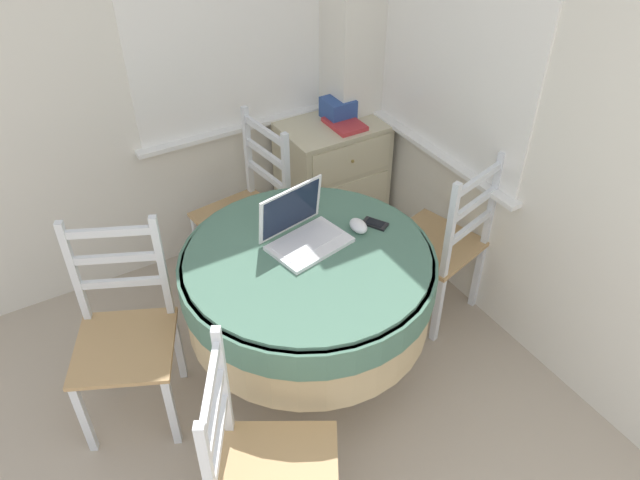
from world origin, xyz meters
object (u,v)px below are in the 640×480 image
Objects in this scene: dining_chair_near_back_window at (248,212)px; dining_chair_near_right_window at (442,244)px; laptop at (303,232)px; dining_chair_camera_near at (263,469)px; storage_box at (338,109)px; corner_cabinet at (332,179)px; book_on_cabinet at (345,124)px; computer_mouse at (358,226)px; cell_phone at (375,224)px; round_dining_table at (308,283)px; dining_chair_left_flank at (125,335)px.

dining_chair_near_right_window is at bearing -46.10° from dining_chair_near_back_window.
dining_chair_camera_near is at bearing -128.51° from laptop.
dining_chair_camera_near is 5.86× the size of storage_box.
book_on_cabinet is at bearing -58.50° from corner_cabinet.
computer_mouse is 0.44× the size of book_on_cabinet.
laptop is 0.35m from cell_phone.
corner_cabinet is (0.63, 0.14, -0.07)m from dining_chair_near_back_window.
computer_mouse is 0.81× the size of cell_phone.
computer_mouse reaches higher than cell_phone.
round_dining_table is at bearing 49.10° from dining_chair_camera_near.
round_dining_table is 0.34m from computer_mouse.
corner_cabinet is at bearing 25.38° from dining_chair_left_flank.
dining_chair_near_right_window is at bearing 26.52° from dining_chair_camera_near.
dining_chair_camera_near is at bearing -130.90° from round_dining_table.
dining_chair_near_back_window is (-0.28, 0.79, -0.32)m from cell_phone.
dining_chair_camera_near is (-0.57, -0.72, -0.36)m from laptop.
round_dining_table is 0.23m from laptop.
dining_chair_left_flank reaches higher than round_dining_table.
dining_chair_camera_near is at bearing -141.26° from computer_mouse.
dining_chair_left_flank is (-0.23, 0.89, 0.00)m from dining_chair_camera_near.
dining_chair_near_right_window is (0.46, 0.02, -0.32)m from cell_phone.
cell_phone is at bearing -11.41° from dining_chair_left_flank.
dining_chair_near_back_window is 0.65m from corner_cabinet.
storage_box is 0.11m from book_on_cabinet.
corner_cabinet is (1.49, 0.71, -0.07)m from dining_chair_left_flank.
corner_cabinet is (-0.10, 0.91, -0.07)m from dining_chair_near_right_window.
dining_chair_left_flank is (-1.14, 0.23, -0.32)m from cell_phone.
laptop is 0.88m from dining_chair_near_right_window.
dining_chair_near_right_window reaches higher than round_dining_table.
computer_mouse is 0.99m from book_on_cabinet.
laptop reaches higher than book_on_cabinet.
dining_chair_near_back_window and dining_chair_near_right_window have the same top height.
round_dining_table is at bearing -175.00° from cell_phone.
computer_mouse is 0.88m from dining_chair_near_back_window.
cell_phone is at bearing -112.84° from storage_box.
laptop is 2.94× the size of cell_phone.
book_on_cabinet is at bearing 47.97° from laptop.
cell_phone is 0.90m from dining_chair_near_back_window.
round_dining_table is at bearing -173.29° from computer_mouse.
storage_box is at bearing 50.99° from dining_chair_camera_near.
dining_chair_near_right_window reaches higher than storage_box.
laptop is at bearing 169.96° from cell_phone.
laptop is at bearing -132.03° from book_on_cabinet.
round_dining_table is 0.83m from dining_chair_left_flank.
computer_mouse is 1.11m from corner_cabinet.
dining_chair_camera_near is at bearing -113.43° from dining_chair_near_back_window.
dining_chair_camera_near is 0.92m from dining_chair_left_flank.
dining_chair_near_back_window is 0.81m from storage_box.
dining_chair_camera_near is at bearing -130.42° from book_on_cabinet.
dining_chair_near_right_window is 1.53m from dining_chair_camera_near.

